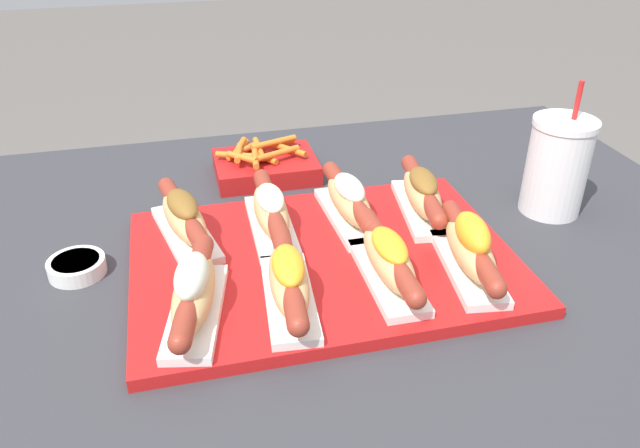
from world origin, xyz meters
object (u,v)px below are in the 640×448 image
object	(u,v)px
hot_dog_7	(422,194)
hot_dog_2	(389,259)
serving_tray	(323,260)
hot_dog_5	(271,211)
hot_dog_3	(470,248)
sauce_bowl	(77,266)
fries_basket	(265,165)
hot_dog_1	(289,280)
hot_dog_0	(194,292)
hot_dog_4	(184,218)
drink_cup	(557,166)
hot_dog_6	(349,200)

from	to	relation	value
hot_dog_7	hot_dog_2	bearing A→B (deg)	-124.76
serving_tray	hot_dog_5	bearing A→B (deg)	124.14
hot_dog_3	hot_dog_7	xyz separation A→B (m)	(-0.00, 0.17, -0.00)
sauce_bowl	fries_basket	bearing A→B (deg)	38.71
hot_dog_1	hot_dog_7	distance (m)	0.31
hot_dog_1	hot_dog_7	xyz separation A→B (m)	(0.25, 0.18, -0.00)
hot_dog_1	hot_dog_3	size ratio (longest dim) A/B	1.00
hot_dog_0	hot_dog_4	size ratio (longest dim) A/B	1.00
hot_dog_1	hot_dog_7	size ratio (longest dim) A/B	1.01
fries_basket	drink_cup	bearing A→B (deg)	-29.00
serving_tray	hot_dog_1	size ratio (longest dim) A/B	2.40
hot_dog_2	hot_dog_7	xyz separation A→B (m)	(0.11, 0.16, 0.00)
serving_tray	hot_dog_6	distance (m)	0.12
hot_dog_4	hot_dog_6	distance (m)	0.25
hot_dog_0	hot_dog_2	size ratio (longest dim) A/B	0.98
hot_dog_4	drink_cup	world-z (taller)	drink_cup
hot_dog_4	drink_cup	size ratio (longest dim) A/B	1.00
hot_dog_4	fries_basket	size ratio (longest dim) A/B	1.20
hot_dog_7	drink_cup	distance (m)	0.22
hot_dog_0	hot_dog_7	xyz separation A→B (m)	(0.37, 0.18, -0.00)
hot_dog_2	hot_dog_4	world-z (taller)	hot_dog_4
serving_tray	sauce_bowl	size ratio (longest dim) A/B	6.77
fries_basket	sauce_bowl	bearing A→B (deg)	-141.29
hot_dog_4	fries_basket	distance (m)	0.27
serving_tray	sauce_bowl	distance (m)	0.35
hot_dog_0	hot_dog_5	size ratio (longest dim) A/B	0.98
serving_tray	hot_dog_7	bearing A→B (deg)	24.89
hot_dog_7	fries_basket	bearing A→B (deg)	133.10
hot_dog_2	sauce_bowl	distance (m)	0.43
serving_tray	sauce_bowl	bearing A→B (deg)	169.30
hot_dog_4	hot_dog_6	bearing A→B (deg)	-1.46
hot_dog_1	hot_dog_4	world-z (taller)	hot_dog_4
serving_tray	hot_dog_0	bearing A→B (deg)	-153.48
hot_dog_4	drink_cup	distance (m)	0.59
hot_dog_7	drink_cup	bearing A→B (deg)	-3.54
hot_dog_1	fries_basket	size ratio (longest dim) A/B	1.23
hot_dog_1	fries_basket	xyz separation A→B (m)	(0.04, 0.40, -0.03)
serving_tray	hot_dog_5	world-z (taller)	hot_dog_5
hot_dog_0	hot_dog_7	world-z (taller)	hot_dog_0
hot_dog_0	sauce_bowl	bearing A→B (deg)	134.72
hot_dog_5	hot_dog_7	size ratio (longest dim) A/B	1.01
hot_dog_2	hot_dog_5	world-z (taller)	same
hot_dog_6	hot_dog_3	bearing A→B (deg)	-55.38
serving_tray	fries_basket	size ratio (longest dim) A/B	2.94
sauce_bowl	drink_cup	size ratio (longest dim) A/B	0.36
hot_dog_5	hot_dog_6	world-z (taller)	hot_dog_6
hot_dog_2	drink_cup	xyz separation A→B (m)	(0.33, 0.15, 0.03)
sauce_bowl	fries_basket	distance (m)	0.39
drink_cup	hot_dog_7	bearing A→B (deg)	176.46
hot_dog_1	hot_dog_2	bearing A→B (deg)	6.33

